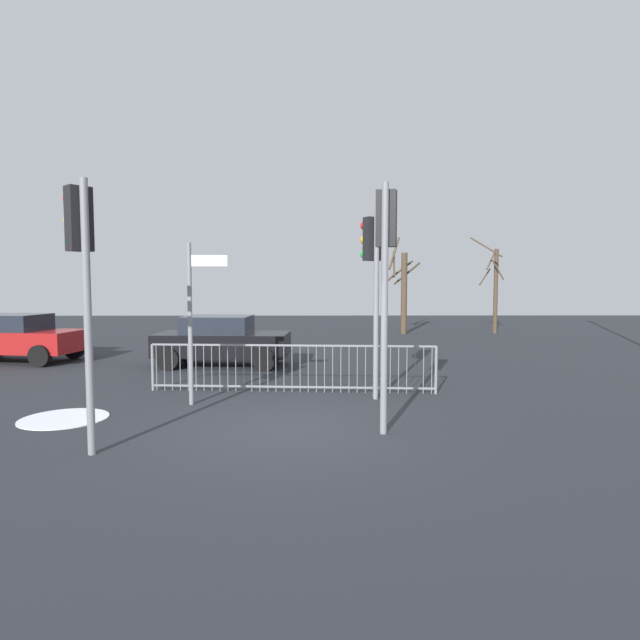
{
  "coord_description": "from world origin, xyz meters",
  "views": [
    {
      "loc": [
        0.5,
        -8.68,
        2.45
      ],
      "look_at": [
        0.61,
        2.73,
        1.63
      ],
      "focal_mm": 29.49,
      "sensor_mm": 36.0,
      "label": 1
    }
  ],
  "objects_px": {
    "bare_tree_left": "(403,289)",
    "traffic_light_foreground_right": "(386,251)",
    "traffic_light_mid_right": "(81,254)",
    "car_red_trailing": "(15,337)",
    "car_black_far": "(222,340)",
    "direction_sign_post": "(193,315)",
    "bare_tree_centre": "(495,287)",
    "traffic_light_foreground_left": "(372,263)"
  },
  "relations": [
    {
      "from": "bare_tree_left",
      "to": "traffic_light_foreground_right",
      "type": "bearing_deg",
      "value": -100.52
    },
    {
      "from": "traffic_light_mid_right",
      "to": "car_red_trailing",
      "type": "relative_size",
      "value": 0.97
    },
    {
      "from": "traffic_light_mid_right",
      "to": "traffic_light_foreground_right",
      "type": "height_order",
      "value": "traffic_light_foreground_right"
    },
    {
      "from": "car_black_far",
      "to": "bare_tree_left",
      "type": "bearing_deg",
      "value": 57.98
    },
    {
      "from": "traffic_light_foreground_right",
      "to": "car_black_far",
      "type": "height_order",
      "value": "traffic_light_foreground_right"
    },
    {
      "from": "direction_sign_post",
      "to": "bare_tree_centre",
      "type": "relative_size",
      "value": 0.7
    },
    {
      "from": "traffic_light_foreground_left",
      "to": "direction_sign_post",
      "type": "xyz_separation_m",
      "value": [
        -3.62,
        -0.59,
        -1.05
      ]
    },
    {
      "from": "bare_tree_centre",
      "to": "car_red_trailing",
      "type": "bearing_deg",
      "value": -153.62
    },
    {
      "from": "car_black_far",
      "to": "traffic_light_foreground_right",
      "type": "bearing_deg",
      "value": -56.47
    },
    {
      "from": "car_black_far",
      "to": "car_red_trailing",
      "type": "xyz_separation_m",
      "value": [
        -6.5,
        0.88,
        0.0
      ]
    },
    {
      "from": "direction_sign_post",
      "to": "bare_tree_left",
      "type": "relative_size",
      "value": 0.7
    },
    {
      "from": "car_red_trailing",
      "to": "bare_tree_centre",
      "type": "bearing_deg",
      "value": 33.71
    },
    {
      "from": "bare_tree_left",
      "to": "car_red_trailing",
      "type": "bearing_deg",
      "value": -147.14
    },
    {
      "from": "car_red_trailing",
      "to": "direction_sign_post",
      "type": "bearing_deg",
      "value": -32.88
    },
    {
      "from": "traffic_light_foreground_right",
      "to": "direction_sign_post",
      "type": "bearing_deg",
      "value": 165.82
    },
    {
      "from": "traffic_light_foreground_right",
      "to": "bare_tree_centre",
      "type": "bearing_deg",
      "value": 79.91
    },
    {
      "from": "direction_sign_post",
      "to": "car_red_trailing",
      "type": "xyz_separation_m",
      "value": [
        -6.81,
        5.76,
        -1.03
      ]
    },
    {
      "from": "traffic_light_mid_right",
      "to": "car_red_trailing",
      "type": "distance_m",
      "value": 10.74
    },
    {
      "from": "bare_tree_left",
      "to": "traffic_light_mid_right",
      "type": "bearing_deg",
      "value": -113.28
    },
    {
      "from": "traffic_light_mid_right",
      "to": "bare_tree_centre",
      "type": "xyz_separation_m",
      "value": [
        11.89,
        17.55,
        -0.63
      ]
    },
    {
      "from": "traffic_light_mid_right",
      "to": "direction_sign_post",
      "type": "distance_m",
      "value": 3.26
    },
    {
      "from": "bare_tree_left",
      "to": "bare_tree_centre",
      "type": "bearing_deg",
      "value": 2.33
    },
    {
      "from": "traffic_light_foreground_right",
      "to": "car_red_trailing",
      "type": "bearing_deg",
      "value": 157.67
    },
    {
      "from": "traffic_light_foreground_left",
      "to": "traffic_light_foreground_right",
      "type": "bearing_deg",
      "value": -121.33
    },
    {
      "from": "bare_tree_centre",
      "to": "bare_tree_left",
      "type": "bearing_deg",
      "value": -177.67
    },
    {
      "from": "traffic_light_foreground_left",
      "to": "car_red_trailing",
      "type": "relative_size",
      "value": 0.98
    },
    {
      "from": "traffic_light_foreground_left",
      "to": "traffic_light_foreground_right",
      "type": "height_order",
      "value": "traffic_light_foreground_right"
    },
    {
      "from": "traffic_light_foreground_left",
      "to": "bare_tree_centre",
      "type": "height_order",
      "value": "bare_tree_centre"
    },
    {
      "from": "direction_sign_post",
      "to": "car_red_trailing",
      "type": "height_order",
      "value": "direction_sign_post"
    },
    {
      "from": "direction_sign_post",
      "to": "bare_tree_centre",
      "type": "height_order",
      "value": "bare_tree_centre"
    },
    {
      "from": "bare_tree_centre",
      "to": "traffic_light_foreground_right",
      "type": "bearing_deg",
      "value": -114.28
    },
    {
      "from": "traffic_light_foreground_left",
      "to": "car_red_trailing",
      "type": "xyz_separation_m",
      "value": [
        -10.42,
        5.16,
        -2.09
      ]
    },
    {
      "from": "car_black_far",
      "to": "bare_tree_centre",
      "type": "relative_size",
      "value": 0.85
    },
    {
      "from": "bare_tree_centre",
      "to": "traffic_light_mid_right",
      "type": "bearing_deg",
      "value": -124.11
    },
    {
      "from": "traffic_light_foreground_left",
      "to": "bare_tree_centre",
      "type": "distance_m",
      "value": 15.85
    },
    {
      "from": "traffic_light_mid_right",
      "to": "bare_tree_left",
      "type": "distance_m",
      "value": 18.92
    },
    {
      "from": "traffic_light_mid_right",
      "to": "bare_tree_left",
      "type": "bearing_deg",
      "value": 17.48
    },
    {
      "from": "direction_sign_post",
      "to": "traffic_light_mid_right",
      "type": "bearing_deg",
      "value": -112.11
    },
    {
      "from": "traffic_light_foreground_right",
      "to": "car_black_far",
      "type": "xyz_separation_m",
      "value": [
        -3.87,
        6.8,
        -2.18
      ]
    },
    {
      "from": "bare_tree_left",
      "to": "bare_tree_centre",
      "type": "xyz_separation_m",
      "value": [
        4.42,
        0.18,
        0.06
      ]
    },
    {
      "from": "traffic_light_foreground_right",
      "to": "bare_tree_left",
      "type": "distance_m",
      "value": 16.64
    },
    {
      "from": "direction_sign_post",
      "to": "car_black_far",
      "type": "distance_m",
      "value": 4.99
    }
  ]
}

